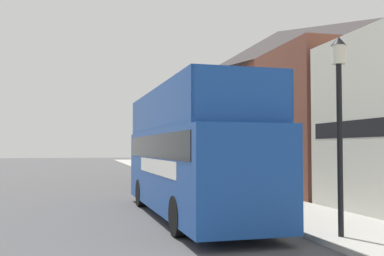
{
  "coord_description": "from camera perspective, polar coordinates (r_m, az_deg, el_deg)",
  "views": [
    {
      "loc": [
        -0.51,
        -5.06,
        2.21
      ],
      "look_at": [
        3.17,
        9.87,
        2.88
      ],
      "focal_mm": 42.0,
      "sensor_mm": 36.0,
      "label": 1
    }
  ],
  "objects": [
    {
      "name": "tour_bus",
      "position": [
        14.4,
        -0.33,
        -4.17
      ],
      "size": [
        2.72,
        9.9,
        4.02
      ],
      "rotation": [
        0.0,
        0.0,
        0.03
      ],
      "color": "#19479E",
      "rests_on": "ground_plane"
    },
    {
      "name": "lamp_post_nearest",
      "position": [
        11.16,
        18.18,
        3.69
      ],
      "size": [
        0.35,
        0.35,
        4.71
      ],
      "color": "black",
      "rests_on": "sidewalk"
    },
    {
      "name": "lamp_post_second",
      "position": [
        20.33,
        3.09,
        1.64
      ],
      "size": [
        0.35,
        0.35,
        5.18
      ],
      "color": "black",
      "rests_on": "sidewalk"
    },
    {
      "name": "sidewalk",
      "position": [
        24.15,
        2.67,
        -7.57
      ],
      "size": [
        3.03,
        108.0,
        0.14
      ],
      "color": "#ADAAA3",
      "rests_on": "ground_plane"
    },
    {
      "name": "parked_car_ahead_of_bus",
      "position": [
        21.83,
        -2.79,
        -6.43
      ],
      "size": [
        2.01,
        4.48,
        1.49
      ],
      "rotation": [
        0.0,
        0.0,
        -0.06
      ],
      "color": "maroon",
      "rests_on": "ground_plane"
    },
    {
      "name": "brick_terrace_rear",
      "position": [
        27.18,
        10.9,
        2.56
      ],
      "size": [
        6.0,
        18.13,
        9.16
      ],
      "color": "brown",
      "rests_on": "ground_plane"
    },
    {
      "name": "ground_plane",
      "position": [
        26.16,
        -12.79,
        -7.27
      ],
      "size": [
        144.0,
        144.0,
        0.0
      ],
      "primitive_type": "plane",
      "color": "#4C4C4F"
    },
    {
      "name": "lamp_post_third",
      "position": [
        30.03,
        -2.29,
        0.37
      ],
      "size": [
        0.35,
        0.35,
        5.24
      ],
      "color": "black",
      "rests_on": "sidewalk"
    }
  ]
}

